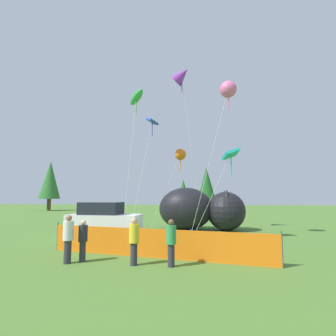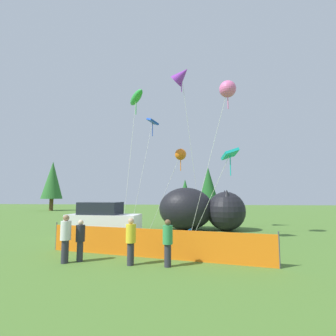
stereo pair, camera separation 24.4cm
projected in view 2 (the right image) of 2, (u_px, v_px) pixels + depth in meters
The scene contains 18 objects.
ground_plane at pixel (157, 244), 14.05m from camera, with size 120.00×120.00×0.00m, color #4C752D.
parked_car at pixel (103, 221), 15.48m from camera, with size 4.31×2.16×2.18m.
folding_chair at pixel (187, 237), 12.92m from camera, with size 0.67×0.67×0.91m.
inflatable_cat at pixel (199, 210), 19.64m from camera, with size 6.48×3.32×3.17m.
safety_fence at pixel (151, 243), 10.89m from camera, with size 9.63×2.24×1.30m.
spectator_in_red_shirt at pixel (80, 239), 10.33m from camera, with size 0.35×0.35×1.61m.
spectator_in_green_shirt at pixel (66, 237), 10.09m from camera, with size 0.40×0.40×1.82m.
spectator_in_yellow_shirt at pixel (131, 239), 9.79m from camera, with size 0.37×0.37×1.72m.
spectator_in_grey_shirt at pixel (168, 241), 9.56m from camera, with size 0.37×0.37×1.70m.
kite_orange_flower at pixel (180, 155), 20.57m from camera, with size 2.89×0.90×6.25m.
kite_green_fish at pixel (136, 98), 19.79m from camera, with size 1.89×2.90×10.28m.
kite_teal_diamond at pixel (230, 155), 15.61m from camera, with size 2.75×2.56×5.39m.
kite_pink_octopus at pixel (228, 89), 16.64m from camera, with size 3.03×1.53×9.85m.
kite_purple_delta at pixel (182, 76), 19.63m from camera, with size 2.36×2.55×12.37m.
kite_blue_box at pixel (152, 124), 22.89m from camera, with size 2.06×2.00×9.40m.
horizon_tree_east at pixel (185, 191), 46.60m from camera, with size 2.29×2.29×5.46m.
horizon_tree_west at pixel (208, 184), 44.36m from camera, with size 3.09×3.09×7.37m.
horizon_tree_mid at pixel (52, 180), 45.42m from camera, with size 3.55×3.55×8.48m.
Camera 2 is at (2.11, -14.26, 2.57)m, focal length 28.00 mm.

